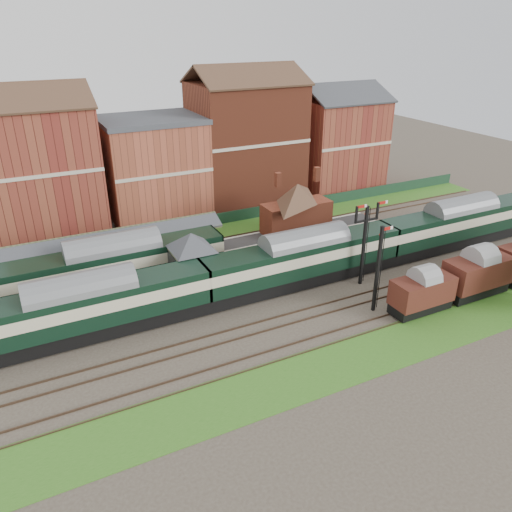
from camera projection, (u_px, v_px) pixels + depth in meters
name	position (u px, v px, depth m)	size (l,w,h in m)	color
ground	(237.00, 300.00, 45.77)	(160.00, 160.00, 0.00)	#473D33
grass_back	(181.00, 238.00, 58.67)	(90.00, 4.50, 0.06)	#2D6619
grass_front	(307.00, 375.00, 36.07)	(90.00, 5.00, 0.06)	#2D6619
fence	(175.00, 227.00, 59.98)	(90.00, 0.12, 1.50)	#193823
platform	(154.00, 264.00, 51.40)	(55.00, 3.40, 1.00)	#2D2D2D
signal_box	(192.00, 261.00, 45.81)	(5.40, 5.40, 6.00)	#5B6C4D
brick_hut	(269.00, 263.00, 49.91)	(3.20, 2.64, 2.94)	maroon
station_building	(297.00, 207.00, 56.81)	(8.10, 8.10, 5.90)	brown
canopy	(88.00, 238.00, 47.21)	(26.00, 3.89, 4.08)	#464E30
semaphore_bracket	(365.00, 240.00, 46.65)	(3.60, 0.25, 8.18)	black
semaphore_siding	(378.00, 268.00, 42.40)	(1.23, 0.25, 8.00)	black
town_backdrop	(152.00, 162.00, 62.88)	(69.00, 10.00, 16.00)	brown
dmu_train	(304.00, 258.00, 47.46)	(60.95, 3.20, 4.68)	black
platform_railcar	(115.00, 265.00, 46.02)	(20.56, 3.23, 4.73)	black
goods_van_a	(422.00, 292.00, 43.15)	(5.62, 2.43, 3.41)	black
goods_van_b	(477.00, 274.00, 45.72)	(6.41, 2.78, 3.89)	black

